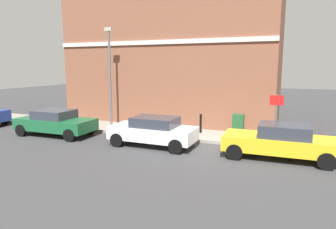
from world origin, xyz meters
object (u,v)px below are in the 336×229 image
bollard_near_cabinet (201,123)px  street_sign (276,112)px  car_green (55,122)px  car_white (153,131)px  car_yellow (280,141)px  lamppost (110,73)px  utility_cabinet (238,126)px  bollard_far_kerb (165,125)px

bollard_near_cabinet → street_sign: street_sign is taller
car_green → street_sign: 11.23m
car_green → bollard_near_cabinet: bearing=-159.2°
car_white → street_sign: (1.75, -5.26, 0.93)m
car_yellow → street_sign: bearing=-81.4°
car_yellow → lamppost: 10.17m
street_sign → lamppost: (0.87, 9.26, 1.64)m
car_yellow → car_green: bearing=-0.1°
utility_cabinet → bollard_far_kerb: bearing=107.4°
utility_cabinet → lamppost: bearing=91.2°
car_yellow → lamppost: lamppost is taller
bollard_far_kerb → street_sign: street_sign is taller
lamppost → car_yellow: bearing=-104.4°
car_white → bollard_far_kerb: size_ratio=3.88×
car_yellow → street_sign: 1.85m
car_white → lamppost: lamppost is taller
bollard_far_kerb → car_green: bearing=106.8°
utility_cabinet → street_sign: street_sign is taller
car_green → bollard_near_cabinet: size_ratio=4.12×
car_yellow → utility_cabinet: car_yellow is taller
bollard_far_kerb → street_sign: (0.09, -5.36, 0.96)m
street_sign → lamppost: 9.45m
street_sign → bollard_far_kerb: bearing=91.0°
car_green → bollard_far_kerb: 5.93m
street_sign → utility_cabinet: bearing=60.6°
car_white → bollard_near_cabinet: (2.87, -1.45, -0.03)m
utility_cabinet → bollard_far_kerb: (-1.11, 3.55, 0.02)m
car_white → lamppost: 5.43m
car_green → bollard_near_cabinet: 7.80m
car_white → car_green: bearing=1.0°
car_white → street_sign: bearing=-161.1°
car_white → car_green: size_ratio=0.94×
bollard_far_kerb → car_yellow: bearing=-104.7°
bollard_near_cabinet → lamppost: lamppost is taller
car_yellow → car_green: 11.31m
car_green → bollard_near_cabinet: (2.93, -7.23, -0.02)m
car_yellow → bollard_far_kerb: 5.83m
bollard_near_cabinet → lamppost: bearing=92.7°
lamppost → car_white: bearing=-123.2°
utility_cabinet → lamppost: 7.90m
bollard_far_kerb → lamppost: size_ratio=0.18×
bollard_near_cabinet → lamppost: 6.05m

